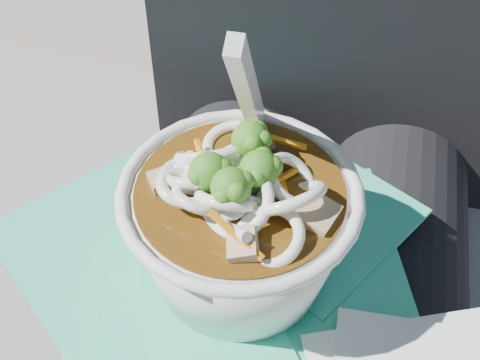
# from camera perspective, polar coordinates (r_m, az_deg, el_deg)

# --- Properties ---
(person_body) EXTENTS (0.34, 0.94, 1.02)m
(person_body) POSITION_cam_1_polar(r_m,az_deg,el_deg) (0.58, 5.06, -6.46)
(person_body) COLOR black
(person_body) RESTS_ON ground
(plastic_bag) EXTENTS (0.35, 0.42, 0.01)m
(plastic_bag) POSITION_cam_1_polar(r_m,az_deg,el_deg) (0.50, -2.01, -8.75)
(plastic_bag) COLOR #2CB994
(plastic_bag) RESTS_ON lap
(udon_bowl) EXTENTS (0.16, 0.16, 0.20)m
(udon_bowl) POSITION_cam_1_polar(r_m,az_deg,el_deg) (0.45, -0.02, -3.56)
(udon_bowl) COLOR silver
(udon_bowl) RESTS_ON plastic_bag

